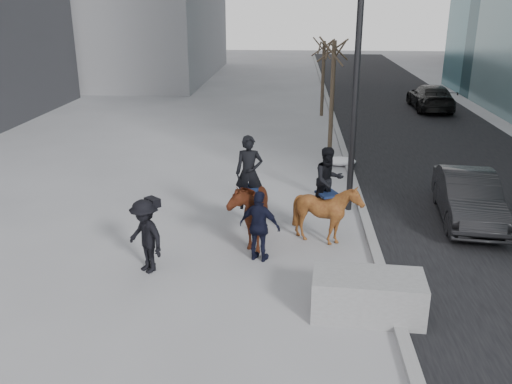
# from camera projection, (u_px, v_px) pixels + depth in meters

# --- Properties ---
(ground) EXTENTS (120.00, 120.00, 0.00)m
(ground) POSITION_uv_depth(u_px,v_px,m) (252.00, 269.00, 12.72)
(ground) COLOR gray
(ground) RESTS_ON ground
(road) EXTENTS (8.00, 90.00, 0.01)m
(road) POSITION_uv_depth(u_px,v_px,m) (446.00, 158.00, 21.66)
(road) COLOR black
(road) RESTS_ON ground
(curb) EXTENTS (0.25, 90.00, 0.12)m
(curb) POSITION_uv_depth(u_px,v_px,m) (345.00, 155.00, 21.91)
(curb) COLOR gray
(curb) RESTS_ON ground
(planter) EXTENTS (2.26, 1.25, 0.87)m
(planter) POSITION_uv_depth(u_px,v_px,m) (368.00, 295.00, 10.73)
(planter) COLOR gray
(planter) RESTS_ON ground
(car_near) EXTENTS (1.90, 4.34, 1.39)m
(car_near) POSITION_uv_depth(u_px,v_px,m) (468.00, 197.00, 15.34)
(car_near) COLOR black
(car_near) RESTS_ON ground
(car_far) EXTENTS (2.10, 5.02, 1.45)m
(car_far) POSITION_uv_depth(u_px,v_px,m) (431.00, 97.00, 31.12)
(car_far) COLOR black
(car_far) RESTS_ON ground
(tree_near) EXTENTS (1.20, 1.20, 5.01)m
(tree_near) POSITION_uv_depth(u_px,v_px,m) (332.00, 92.00, 21.65)
(tree_near) COLOR #362A20
(tree_near) RESTS_ON ground
(tree_far) EXTENTS (1.20, 1.20, 4.40)m
(tree_far) POSITION_uv_depth(u_px,v_px,m) (323.00, 75.00, 29.00)
(tree_far) COLOR #3B2F23
(tree_far) RESTS_ON ground
(mounted_left) EXTENTS (1.07, 2.20, 2.79)m
(mounted_left) POSITION_uv_depth(u_px,v_px,m) (249.00, 204.00, 13.86)
(mounted_left) COLOR #4A240E
(mounted_left) RESTS_ON ground
(mounted_right) EXTENTS (1.83, 1.91, 2.51)m
(mounted_right) POSITION_uv_depth(u_px,v_px,m) (327.00, 206.00, 13.82)
(mounted_right) COLOR #4D210F
(mounted_right) RESTS_ON ground
(feeder) EXTENTS (1.11, 1.01, 1.75)m
(feeder) POSITION_uv_depth(u_px,v_px,m) (260.00, 226.00, 12.90)
(feeder) COLOR black
(feeder) RESTS_ON ground
(camera_crew) EXTENTS (1.29, 1.23, 1.75)m
(camera_crew) POSITION_uv_depth(u_px,v_px,m) (145.00, 236.00, 12.35)
(camera_crew) COLOR black
(camera_crew) RESTS_ON ground
(lamppost) EXTENTS (0.25, 0.80, 9.09)m
(lamppost) POSITION_uv_depth(u_px,v_px,m) (359.00, 38.00, 14.72)
(lamppost) COLOR black
(lamppost) RESTS_ON ground
(snow_piles) EXTENTS (1.43, 10.36, 0.36)m
(snow_piles) POSITION_uv_depth(u_px,v_px,m) (356.00, 220.00, 15.15)
(snow_piles) COLOR white
(snow_piles) RESTS_ON ground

